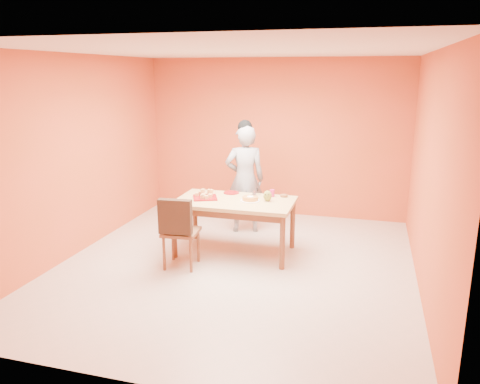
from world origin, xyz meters
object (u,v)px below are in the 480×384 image
(red_dinner_plate, at_px, (231,193))
(dining_table, at_px, (235,207))
(person, at_px, (245,179))
(egg_ornament, at_px, (268,196))
(checker_tin, at_px, (284,196))
(magenta_glass, at_px, (272,193))
(pastry_platter, at_px, (205,198))
(sponge_cake, at_px, (250,198))
(dining_chair, at_px, (180,230))

(red_dinner_plate, bearing_deg, dining_table, -66.03)
(person, relative_size, egg_ornament, 11.43)
(checker_tin, bearing_deg, magenta_glass, -171.42)
(dining_table, relative_size, pastry_platter, 5.00)
(magenta_glass, bearing_deg, dining_table, -144.11)
(red_dinner_plate, distance_m, checker_tin, 0.77)
(magenta_glass, height_order, checker_tin, magenta_glass)
(person, distance_m, sponge_cake, 0.98)
(red_dinner_plate, height_order, magenta_glass, magenta_glass)
(red_dinner_plate, distance_m, magenta_glass, 0.61)
(magenta_glass, bearing_deg, egg_ornament, -92.08)
(checker_tin, bearing_deg, dining_table, -150.30)
(red_dinner_plate, distance_m, sponge_cake, 0.50)
(red_dinner_plate, xyz_separation_m, checker_tin, (0.77, 0.00, 0.01))
(dining_chair, height_order, egg_ornament, dining_chair)
(pastry_platter, xyz_separation_m, checker_tin, (1.04, 0.37, 0.01))
(person, xyz_separation_m, pastry_platter, (-0.31, -0.96, -0.07))
(person, distance_m, red_dinner_plate, 0.59)
(sponge_cake, bearing_deg, dining_chair, -137.88)
(person, distance_m, egg_ornament, 1.03)
(dining_chair, distance_m, person, 1.69)
(checker_tin, bearing_deg, person, 141.08)
(dining_chair, height_order, magenta_glass, dining_chair)
(person, relative_size, sponge_cake, 7.91)
(dining_table, distance_m, person, 0.96)
(checker_tin, bearing_deg, sponge_cake, -139.88)
(dining_table, height_order, person, person)
(dining_chair, distance_m, pastry_platter, 0.71)
(dining_table, distance_m, dining_chair, 0.87)
(dining_table, height_order, egg_ornament, egg_ornament)
(dining_table, bearing_deg, magenta_glass, 35.89)
(person, distance_m, pastry_platter, 1.01)
(pastry_platter, distance_m, sponge_cake, 0.64)
(dining_table, height_order, dining_chair, dining_chair)
(dining_chair, relative_size, checker_tin, 9.11)
(person, bearing_deg, sponge_cake, 89.93)
(person, height_order, magenta_glass, person)
(pastry_platter, bearing_deg, person, 71.95)
(dining_table, relative_size, dining_chair, 1.68)
(dining_chair, bearing_deg, checker_tin, 36.21)
(dining_table, distance_m, pastry_platter, 0.44)
(magenta_glass, bearing_deg, checker_tin, 8.58)
(dining_chair, distance_m, egg_ornament, 1.26)
(dining_chair, relative_size, person, 0.57)
(egg_ornament, relative_size, checker_tin, 1.41)
(pastry_platter, relative_size, egg_ornament, 2.18)
(person, height_order, red_dinner_plate, person)
(dining_table, height_order, sponge_cake, sponge_cake)
(sponge_cake, xyz_separation_m, magenta_glass, (0.24, 0.31, 0.01))
(dining_chair, distance_m, sponge_cake, 1.05)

